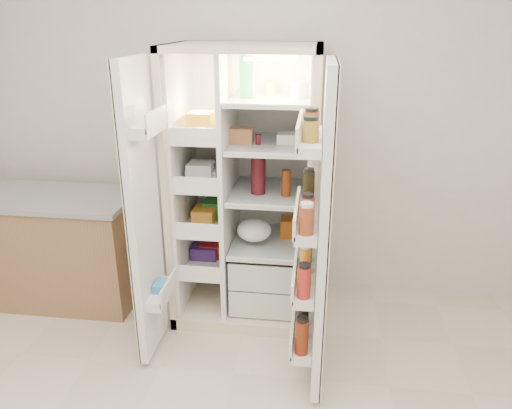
# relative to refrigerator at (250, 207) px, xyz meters

# --- Properties ---
(wall_back) EXTENTS (4.00, 0.02, 2.70)m
(wall_back) POSITION_rel_refrigerator_xyz_m (0.01, 0.35, 0.61)
(wall_back) COLOR silver
(wall_back) RESTS_ON floor
(refrigerator) EXTENTS (0.92, 0.70, 1.80)m
(refrigerator) POSITION_rel_refrigerator_xyz_m (0.00, 0.00, 0.00)
(refrigerator) COLOR beige
(refrigerator) RESTS_ON floor
(freezer_door) EXTENTS (0.15, 0.40, 1.72)m
(freezer_door) POSITION_rel_refrigerator_xyz_m (-0.51, -0.60, 0.15)
(freezer_door) COLOR white
(freezer_door) RESTS_ON floor
(fridge_door) EXTENTS (0.17, 0.58, 1.72)m
(fridge_door) POSITION_rel_refrigerator_xyz_m (0.47, -0.70, 0.13)
(fridge_door) COLOR white
(fridge_door) RESTS_ON floor
(kitchen_counter) EXTENTS (1.10, 0.58, 0.80)m
(kitchen_counter) POSITION_rel_refrigerator_xyz_m (-1.35, -0.09, -0.34)
(kitchen_counter) COLOR #8C6546
(kitchen_counter) RESTS_ON floor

